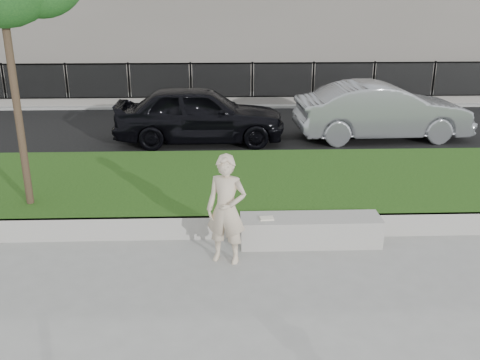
{
  "coord_description": "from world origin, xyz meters",
  "views": [
    {
      "loc": [
        0.46,
        -7.22,
        3.97
      ],
      "look_at": [
        0.76,
        1.2,
        0.99
      ],
      "focal_mm": 40.0,
      "sensor_mm": 36.0,
      "label": 1
    }
  ],
  "objects_px": {
    "stone_bench": "(310,230)",
    "car_silver": "(382,111)",
    "book": "(267,218)",
    "man": "(226,210)",
    "car_dark": "(200,114)"
  },
  "relations": [
    {
      "from": "stone_bench",
      "to": "car_dark",
      "type": "distance_m",
      "value": 6.67
    },
    {
      "from": "man",
      "to": "car_dark",
      "type": "height_order",
      "value": "man"
    },
    {
      "from": "stone_bench",
      "to": "car_silver",
      "type": "distance_m",
      "value": 7.19
    },
    {
      "from": "man",
      "to": "car_dark",
      "type": "distance_m",
      "value": 6.9
    },
    {
      "from": "book",
      "to": "car_silver",
      "type": "bearing_deg",
      "value": 56.79
    },
    {
      "from": "man",
      "to": "book",
      "type": "xyz_separation_m",
      "value": [
        0.66,
        0.5,
        -0.37
      ]
    },
    {
      "from": "book",
      "to": "man",
      "type": "bearing_deg",
      "value": -146.19
    },
    {
      "from": "book",
      "to": "stone_bench",
      "type": "bearing_deg",
      "value": 0.6
    },
    {
      "from": "stone_bench",
      "to": "car_dark",
      "type": "height_order",
      "value": "car_dark"
    },
    {
      "from": "stone_bench",
      "to": "book",
      "type": "bearing_deg",
      "value": -176.13
    },
    {
      "from": "man",
      "to": "stone_bench",
      "type": "bearing_deg",
      "value": 39.59
    },
    {
      "from": "book",
      "to": "car_dark",
      "type": "distance_m",
      "value": 6.51
    },
    {
      "from": "stone_bench",
      "to": "book",
      "type": "xyz_separation_m",
      "value": [
        -0.73,
        -0.05,
        0.25
      ]
    },
    {
      "from": "man",
      "to": "book",
      "type": "distance_m",
      "value": 0.91
    },
    {
      "from": "stone_bench",
      "to": "man",
      "type": "bearing_deg",
      "value": -158.46
    }
  ]
}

